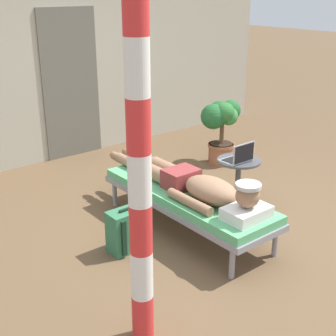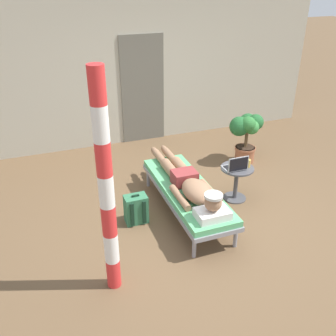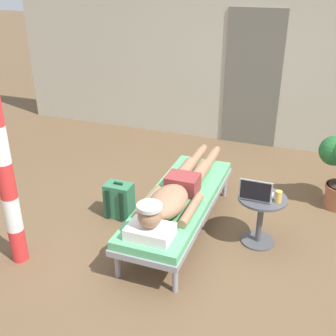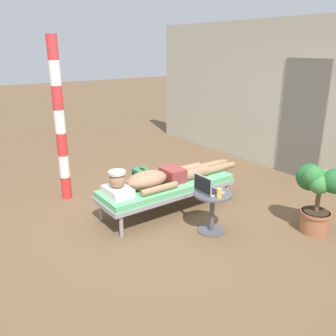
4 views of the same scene
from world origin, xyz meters
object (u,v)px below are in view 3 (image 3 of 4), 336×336
object	(u,v)px
laptop	(256,193)
drink_glass	(278,197)
person_reclining	(176,192)
backpack	(119,200)
side_table	(261,212)
lounge_chair	(179,202)

from	to	relation	value
laptop	drink_glass	xyz separation A→B (m)	(0.21, 0.01, -0.00)
person_reclining	laptop	xyz separation A→B (m)	(0.77, 0.14, 0.06)
laptop	backpack	bearing A→B (deg)	179.91
person_reclining	backpack	bearing A→B (deg)	168.62
side_table	laptop	world-z (taller)	laptop
person_reclining	backpack	world-z (taller)	person_reclining
person_reclining	backpack	size ratio (longest dim) A/B	5.12
side_table	drink_glass	distance (m)	0.27
drink_glass	backpack	bearing A→B (deg)	-179.68
drink_glass	side_table	bearing A→B (deg)	165.30
person_reclining	laptop	bearing A→B (deg)	10.57
person_reclining	side_table	distance (m)	0.86
drink_glass	backpack	world-z (taller)	drink_glass
lounge_chair	side_table	size ratio (longest dim) A/B	3.81
side_table	laptop	distance (m)	0.24
side_table	laptop	bearing A→B (deg)	-139.48
side_table	person_reclining	bearing A→B (deg)	-166.77
side_table	drink_glass	xyz separation A→B (m)	(0.15, -0.04, 0.23)
lounge_chair	person_reclining	distance (m)	0.20
backpack	lounge_chair	bearing A→B (deg)	-3.09
laptop	side_table	bearing A→B (deg)	40.52
person_reclining	laptop	distance (m)	0.78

